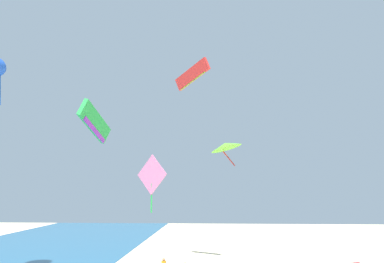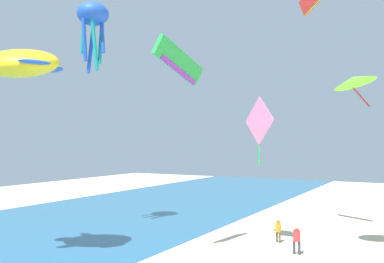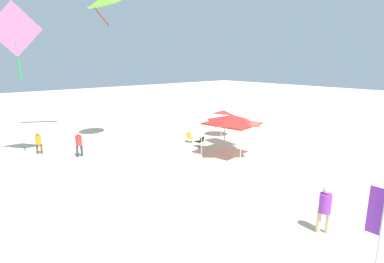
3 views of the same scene
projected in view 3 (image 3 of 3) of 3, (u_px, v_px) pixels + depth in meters
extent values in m
cube|color=beige|center=(258.00, 157.00, 20.90)|extent=(120.00, 120.00, 0.10)
cylinder|color=#B7B7BC|center=(262.00, 140.00, 20.96)|extent=(0.07, 0.07, 2.25)
cylinder|color=#B7B7BC|center=(225.00, 133.00, 22.90)|extent=(0.07, 0.07, 2.25)
cylinder|color=#B7B7BC|center=(241.00, 149.00, 18.86)|extent=(0.07, 0.07, 2.25)
cylinder|color=#B7B7BC|center=(202.00, 140.00, 20.80)|extent=(0.07, 0.07, 2.25)
cube|color=red|center=(232.00, 123.00, 20.61)|extent=(3.59, 3.36, 0.10)
pyramid|color=red|center=(232.00, 119.00, 20.54)|extent=(3.52, 3.30, 0.53)
cylinder|color=silver|center=(222.00, 124.00, 26.38)|extent=(0.16, 0.43, 2.27)
cone|color=red|center=(224.00, 112.00, 26.32)|extent=(2.14, 2.14, 0.83)
cylinder|color=black|center=(191.00, 141.00, 24.14)|extent=(0.02, 0.02, 0.40)
cylinder|color=black|center=(196.00, 140.00, 24.51)|extent=(0.02, 0.02, 0.40)
cylinder|color=black|center=(187.00, 140.00, 24.49)|extent=(0.02, 0.02, 0.40)
cylinder|color=black|center=(191.00, 139.00, 24.86)|extent=(0.02, 0.02, 0.40)
cube|color=orange|center=(191.00, 138.00, 24.45)|extent=(0.57, 0.57, 0.03)
cube|color=orange|center=(188.00, 135.00, 24.60)|extent=(0.18, 0.51, 0.41)
cylinder|color=black|center=(198.00, 143.00, 23.70)|extent=(0.02, 0.02, 0.40)
cylinder|color=black|center=(194.00, 144.00, 23.30)|extent=(0.02, 0.02, 0.40)
cylinder|color=black|center=(204.00, 144.00, 23.38)|extent=(0.02, 0.02, 0.40)
cylinder|color=black|center=(199.00, 145.00, 22.99)|extent=(0.02, 0.02, 0.40)
cube|color=black|center=(199.00, 142.00, 23.30)|extent=(0.61, 0.61, 0.03)
cube|color=black|center=(202.00, 139.00, 23.07)|extent=(0.22, 0.51, 0.41)
cube|color=purple|center=(375.00, 210.00, 6.68)|extent=(0.30, 0.02, 1.10)
cylinder|color=brown|center=(37.00, 149.00, 21.42)|extent=(0.14, 0.14, 0.72)
cylinder|color=brown|center=(42.00, 149.00, 21.47)|extent=(0.14, 0.14, 0.72)
cylinder|color=orange|center=(38.00, 140.00, 21.29)|extent=(0.38, 0.38, 0.63)
sphere|color=#A87A56|center=(38.00, 134.00, 21.19)|extent=(0.24, 0.24, 0.24)
cylinder|color=#C6B28C|center=(328.00, 223.00, 11.55)|extent=(0.17, 0.17, 0.86)
cylinder|color=#C6B28C|center=(319.00, 222.00, 11.60)|extent=(0.17, 0.17, 0.86)
cylinder|color=purple|center=(325.00, 203.00, 11.39)|extent=(0.45, 0.45, 0.75)
sphere|color=beige|center=(327.00, 190.00, 11.27)|extent=(0.28, 0.28, 0.28)
cylinder|color=#33384C|center=(82.00, 151.00, 20.95)|extent=(0.16, 0.16, 0.79)
cylinder|color=#33384C|center=(77.00, 152.00, 20.74)|extent=(0.16, 0.16, 0.79)
cylinder|color=red|center=(79.00, 141.00, 20.67)|extent=(0.41, 0.41, 0.69)
sphere|color=tan|center=(78.00, 134.00, 20.57)|extent=(0.26, 0.26, 0.26)
cube|color=pink|center=(14.00, 29.00, 18.17)|extent=(1.93, 2.69, 3.25)
cylinder|color=green|center=(18.00, 61.00, 18.60)|extent=(0.12, 0.12, 2.30)
cone|color=#66D82D|center=(103.00, 1.00, 21.73)|extent=(2.96, 2.99, 1.13)
cylinder|color=red|center=(100.00, 15.00, 22.79)|extent=(0.31, 1.24, 1.54)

